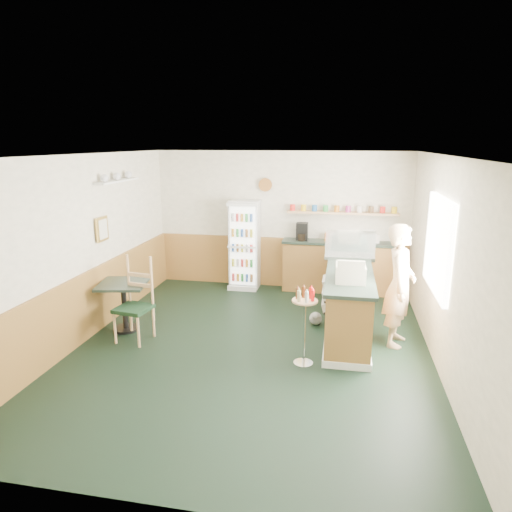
% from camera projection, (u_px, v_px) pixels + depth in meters
% --- Properties ---
extents(ground, '(6.00, 6.00, 0.00)m').
position_uv_depth(ground, '(251.00, 348.00, 6.53)').
color(ground, black).
rests_on(ground, ground).
extents(room_envelope, '(5.04, 6.02, 2.72)m').
position_uv_depth(room_envelope, '(245.00, 233.00, 6.89)').
color(room_envelope, '#F2E6CE').
rests_on(room_envelope, ground).
extents(service_counter, '(0.68, 3.01, 1.01)m').
position_uv_depth(service_counter, '(348.00, 299.00, 7.19)').
color(service_counter, '#A66C35').
rests_on(service_counter, ground).
extents(back_counter, '(2.24, 0.42, 1.69)m').
position_uv_depth(back_counter, '(339.00, 265.00, 8.84)').
color(back_counter, '#A66C35').
rests_on(back_counter, ground).
extents(drinks_fridge, '(0.58, 0.52, 1.76)m').
position_uv_depth(drinks_fridge, '(244.00, 245.00, 9.04)').
color(drinks_fridge, silver).
rests_on(drinks_fridge, ground).
extents(display_case, '(0.80, 0.42, 0.46)m').
position_uv_depth(display_case, '(350.00, 245.00, 7.44)').
color(display_case, silver).
rests_on(display_case, service_counter).
extents(cash_register, '(0.41, 0.43, 0.23)m').
position_uv_depth(cash_register, '(350.00, 273.00, 6.22)').
color(cash_register, beige).
rests_on(cash_register, service_counter).
extents(shopkeeper, '(0.54, 0.67, 1.77)m').
position_uv_depth(shopkeeper, '(400.00, 286.00, 6.47)').
color(shopkeeper, tan).
rests_on(shopkeeper, ground).
extents(condiment_stand, '(0.33, 0.33, 1.04)m').
position_uv_depth(condiment_stand, '(304.00, 316.00, 5.90)').
color(condiment_stand, silver).
rests_on(condiment_stand, ground).
extents(newspaper_rack, '(0.09, 0.46, 0.53)m').
position_uv_depth(newspaper_rack, '(325.00, 294.00, 7.30)').
color(newspaper_rack, black).
rests_on(newspaper_rack, ground).
extents(cafe_table, '(0.82, 0.82, 0.77)m').
position_uv_depth(cafe_table, '(124.00, 297.00, 7.02)').
color(cafe_table, black).
rests_on(cafe_table, ground).
extents(cafe_chair, '(0.53, 0.53, 1.25)m').
position_uv_depth(cafe_chair, '(136.00, 296.00, 6.73)').
color(cafe_chair, black).
rests_on(cafe_chair, ground).
extents(dog_doorstop, '(0.20, 0.26, 0.24)m').
position_uv_depth(dog_doorstop, '(316.00, 318.00, 7.32)').
color(dog_doorstop, '#979792').
rests_on(dog_doorstop, ground).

